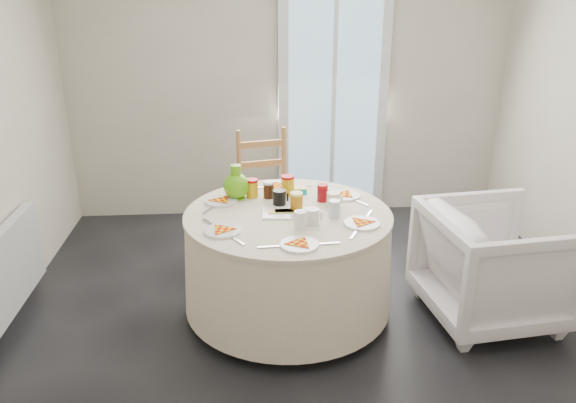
{
  "coord_description": "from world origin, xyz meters",
  "views": [
    {
      "loc": [
        -0.39,
        -3.11,
        2.1
      ],
      "look_at": [
        -0.14,
        0.2,
        0.8
      ],
      "focal_mm": 35.0,
      "sensor_mm": 36.0,
      "label": 1
    }
  ],
  "objects": [
    {
      "name": "butter_tub",
      "position": [
        -0.04,
        0.56,
        0.79
      ],
      "size": [
        0.11,
        0.08,
        0.04
      ],
      "primitive_type": "cube",
      "rotation": [
        0.0,
        0.0,
        -0.02
      ],
      "color": "#02A5A0",
      "rests_on": "table"
    },
    {
      "name": "jar_cluster",
      "position": [
        -0.14,
        0.45,
        0.82
      ],
      "size": [
        0.6,
        0.43,
        0.16
      ],
      "primitive_type": null,
      "rotation": [
        0.0,
        0.0,
        -0.34
      ],
      "color": "#9A6618",
      "rests_on": "table"
    },
    {
      "name": "armchair",
      "position": [
        1.19,
        0.03,
        0.39
      ],
      "size": [
        0.87,
        0.91,
        0.85
      ],
      "primitive_type": "imported",
      "rotation": [
        0.0,
        0.0,
        1.69
      ],
      "color": "white",
      "rests_on": "floor"
    },
    {
      "name": "table",
      "position": [
        -0.14,
        0.2,
        0.38
      ],
      "size": [
        1.37,
        1.37,
        0.69
      ],
      "primitive_type": "cylinder",
      "color": "beige",
      "rests_on": "floor"
    },
    {
      "name": "place_settings",
      "position": [
        -0.14,
        0.2,
        0.77
      ],
      "size": [
        1.26,
        1.26,
        0.02
      ],
      "primitive_type": null,
      "rotation": [
        0.0,
        0.0,
        0.05
      ],
      "color": "silver",
      "rests_on": "table"
    },
    {
      "name": "cheese_platter",
      "position": [
        -0.16,
        0.17,
        0.77
      ],
      "size": [
        0.3,
        0.21,
        0.04
      ],
      "primitive_type": null,
      "rotation": [
        0.0,
        0.0,
        -0.07
      ],
      "color": "silver",
      "rests_on": "table"
    },
    {
      "name": "floor",
      "position": [
        0.0,
        0.0,
        0.0
      ],
      "size": [
        4.0,
        4.0,
        0.0
      ],
      "primitive_type": "plane",
      "color": "black",
      "rests_on": "ground"
    },
    {
      "name": "radiator",
      "position": [
        -1.94,
        0.2,
        0.38
      ],
      "size": [
        0.07,
        1.0,
        0.55
      ],
      "primitive_type": "cube",
      "color": "silver",
      "rests_on": "floor"
    },
    {
      "name": "wooden_chair",
      "position": [
        -0.24,
        1.18,
        0.47
      ],
      "size": [
        0.53,
        0.51,
        1.0
      ],
      "primitive_type": null,
      "rotation": [
        0.0,
        0.0,
        0.22
      ],
      "color": "#C47E47",
      "rests_on": "floor"
    },
    {
      "name": "mugs_glasses",
      "position": [
        -0.01,
        0.23,
        0.81
      ],
      "size": [
        0.8,
        0.8,
        0.12
      ],
      "primitive_type": null,
      "rotation": [
        0.0,
        0.0,
        0.25
      ],
      "color": "#A69A99",
      "rests_on": "table"
    },
    {
      "name": "glass_door",
      "position": [
        0.4,
        1.95,
        1.05
      ],
      "size": [
        1.0,
        0.08,
        2.1
      ],
      "primitive_type": "cube",
      "color": "silver",
      "rests_on": "floor"
    },
    {
      "name": "wall_back",
      "position": [
        0.0,
        2.0,
        1.3
      ],
      "size": [
        4.0,
        0.02,
        2.6
      ],
      "primitive_type": "cube",
      "color": "#BCB5A3",
      "rests_on": "floor"
    },
    {
      "name": "green_pitcher",
      "position": [
        -0.47,
        0.49,
        0.87
      ],
      "size": [
        0.19,
        0.19,
        0.23
      ],
      "primitive_type": null,
      "rotation": [
        0.0,
        0.0,
        0.05
      ],
      "color": "#55AA10",
      "rests_on": "table"
    }
  ]
}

